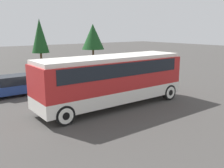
{
  "coord_description": "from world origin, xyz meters",
  "views": [
    {
      "loc": [
        -8.69,
        -11.6,
        4.55
      ],
      "look_at": [
        0.0,
        0.0,
        1.36
      ],
      "focal_mm": 40.0,
      "sensor_mm": 36.0,
      "label": 1
    }
  ],
  "objects": [
    {
      "name": "parked_car_far",
      "position": [
        -3.89,
        6.1,
        0.69
      ],
      "size": [
        4.11,
        1.84,
        1.42
      ],
      "color": "navy",
      "rests_on": "ground_plane"
    },
    {
      "name": "parked_car_mid",
      "position": [
        0.88,
        8.46,
        0.7
      ],
      "size": [
        4.2,
        1.95,
        1.38
      ],
      "color": "maroon",
      "rests_on": "ground_plane"
    },
    {
      "name": "parked_car_near",
      "position": [
        3.88,
        5.87,
        0.72
      ],
      "size": [
        4.75,
        1.84,
        1.42
      ],
      "color": "#BCBCC1",
      "rests_on": "ground_plane"
    },
    {
      "name": "tree_center",
      "position": [
        10.78,
        18.91,
        3.51
      ],
      "size": [
        3.19,
        3.19,
        5.31
      ],
      "color": "brown",
      "rests_on": "ground_plane"
    },
    {
      "name": "tree_left",
      "position": [
        3.9,
        21.28,
        3.68
      ],
      "size": [
        2.3,
        2.3,
        5.93
      ],
      "color": "brown",
      "rests_on": "ground_plane"
    },
    {
      "name": "ground_plane",
      "position": [
        0.0,
        0.0,
        0.0
      ],
      "size": [
        120.0,
        120.0,
        0.0
      ],
      "primitive_type": "plane",
      "color": "#423F3D"
    },
    {
      "name": "tour_bus",
      "position": [
        0.1,
        -0.0,
        1.82
      ],
      "size": [
        9.32,
        2.58,
        3.03
      ],
      "color": "silver",
      "rests_on": "ground_plane"
    }
  ]
}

